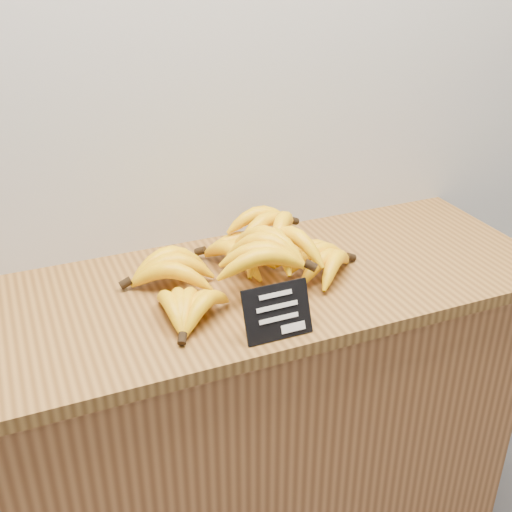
{
  "coord_description": "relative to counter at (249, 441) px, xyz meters",
  "views": [
    {
      "loc": [
        -0.34,
        1.58,
        1.65
      ],
      "look_at": [
        0.14,
        2.7,
        1.02
      ],
      "focal_mm": 45.0,
      "sensor_mm": 36.0,
      "label": 1
    }
  ],
  "objects": [
    {
      "name": "counter",
      "position": [
        0.0,
        0.0,
        0.0
      ],
      "size": [
        1.29,
        0.5,
        0.9
      ],
      "primitive_type": "cube",
      "color": "#9E6233",
      "rests_on": "ground"
    },
    {
      "name": "chalkboard_sign",
      "position": [
        -0.02,
        -0.22,
        0.53
      ],
      "size": [
        0.14,
        0.04,
        0.1
      ],
      "primitive_type": "cube",
      "rotation": [
        -0.37,
        0.0,
        0.0
      ],
      "color": "black",
      "rests_on": "counter_top"
    },
    {
      "name": "banana_pile",
      "position": [
        0.0,
        0.0,
        0.54
      ],
      "size": [
        0.56,
        0.39,
        0.13
      ],
      "color": "yellow",
      "rests_on": "counter_top"
    },
    {
      "name": "counter_top",
      "position": [
        0.0,
        0.0,
        0.47
      ],
      "size": [
        1.43,
        0.54,
        0.03
      ],
      "primitive_type": "cube",
      "color": "olive",
      "rests_on": "counter"
    }
  ]
}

